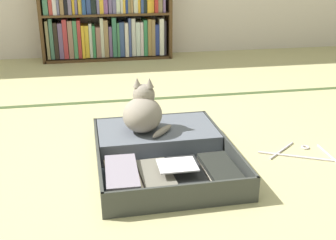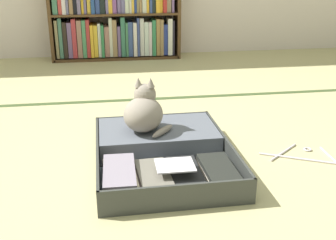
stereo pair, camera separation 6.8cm
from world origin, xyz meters
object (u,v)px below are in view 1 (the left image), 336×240
object	(u,v)px
bookshelf	(106,16)
black_cat	(143,112)
open_suitcase	(161,151)
clothes_hanger	(306,154)

from	to	relation	value
bookshelf	black_cat	world-z (taller)	bookshelf
bookshelf	open_suitcase	distance (m)	2.29
open_suitcase	black_cat	xyz separation A→B (m)	(-0.06, 0.13, 0.16)
clothes_hanger	bookshelf	bearing A→B (deg)	109.70
bookshelf	clothes_hanger	bearing A→B (deg)	-70.30
black_cat	clothes_hanger	xyz separation A→B (m)	(0.78, -0.21, -0.20)
clothes_hanger	open_suitcase	bearing A→B (deg)	173.78
open_suitcase	clothes_hanger	xyz separation A→B (m)	(0.71, -0.08, -0.04)
black_cat	clothes_hanger	bearing A→B (deg)	-14.97
open_suitcase	clothes_hanger	size ratio (longest dim) A/B	1.91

